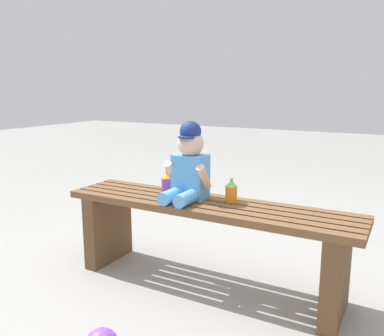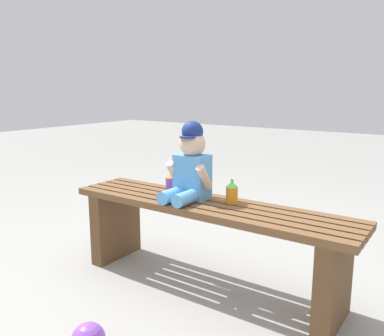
{
  "view_description": "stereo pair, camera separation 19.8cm",
  "coord_description": "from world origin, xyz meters",
  "px_view_note": "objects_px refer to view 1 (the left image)",
  "views": [
    {
      "loc": [
        0.89,
        -1.76,
        1.02
      ],
      "look_at": [
        -0.05,
        -0.05,
        0.63
      ],
      "focal_mm": 37.64,
      "sensor_mm": 36.0,
      "label": 1
    },
    {
      "loc": [
        1.05,
        -1.65,
        1.02
      ],
      "look_at": [
        -0.05,
        -0.05,
        0.63
      ],
      "focal_mm": 37.64,
      "sensor_mm": 36.0,
      "label": 2
    }
  ],
  "objects_px": {
    "sippy_cup_left": "(167,182)",
    "sippy_cup_right": "(231,191)",
    "child_figure": "(189,166)",
    "park_bench": "(206,231)"
  },
  "relations": [
    {
      "from": "sippy_cup_left",
      "to": "sippy_cup_right",
      "type": "distance_m",
      "value": 0.38
    },
    {
      "from": "park_bench",
      "to": "sippy_cup_right",
      "type": "distance_m",
      "value": 0.25
    },
    {
      "from": "park_bench",
      "to": "sippy_cup_right",
      "type": "bearing_deg",
      "value": 29.69
    },
    {
      "from": "child_figure",
      "to": "sippy_cup_left",
      "type": "distance_m",
      "value": 0.21
    },
    {
      "from": "park_bench",
      "to": "child_figure",
      "type": "distance_m",
      "value": 0.35
    },
    {
      "from": "child_figure",
      "to": "sippy_cup_right",
      "type": "xyz_separation_m",
      "value": [
        0.22,
        0.05,
        -0.12
      ]
    },
    {
      "from": "park_bench",
      "to": "sippy_cup_right",
      "type": "height_order",
      "value": "sippy_cup_right"
    },
    {
      "from": "park_bench",
      "to": "sippy_cup_left",
      "type": "xyz_separation_m",
      "value": [
        -0.27,
        0.06,
        0.21
      ]
    },
    {
      "from": "sippy_cup_right",
      "to": "sippy_cup_left",
      "type": "bearing_deg",
      "value": 180.0
    },
    {
      "from": "park_bench",
      "to": "sippy_cup_right",
      "type": "xyz_separation_m",
      "value": [
        0.11,
        0.06,
        0.21
      ]
    }
  ]
}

